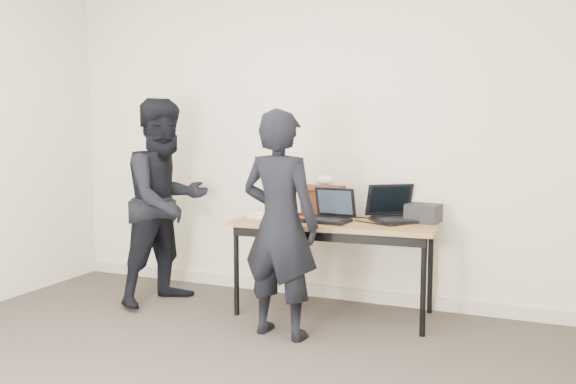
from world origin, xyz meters
The scene contains 13 objects.
room centered at (0.00, 0.00, 1.35)m, with size 4.60×4.60×2.80m.
desk centered at (0.38, 1.84, 0.66)m, with size 1.53×0.73×0.72m.
laptop_beige centered at (-0.10, 1.84, 0.77)m, with size 0.39×0.39×0.25m.
laptop_center centered at (0.35, 1.82, 0.78)m, with size 0.35×0.34×0.25m.
laptop_right centered at (0.80, 2.03, 0.78)m, with size 0.50×0.50×0.27m.
leather_satchel centered at (0.20, 2.06, 0.85)m, with size 0.37×0.19×0.25m.
tissue centered at (0.23, 2.07, 1.00)m, with size 0.13×0.10×0.08m, color white.
equipment_box centered at (1.01, 2.03, 0.79)m, with size 0.23×0.20×0.14m, color black.
power_brick centered at (0.16, 1.67, 0.74)m, with size 0.08×0.05×0.03m, color black.
cables centered at (0.42, 1.84, 0.72)m, with size 1.16×0.42×0.01m.
person_typist centered at (0.18, 1.27, 0.77)m, with size 0.56×0.37×1.53m, color black.
person_observer centered at (-0.97, 1.64, 0.83)m, with size 0.80×0.63×1.65m, color black.
baseboard centered at (0.00, 2.23, 0.05)m, with size 4.50×0.03×0.10m, color beige.
Camera 1 is at (1.63, -2.15, 1.38)m, focal length 35.00 mm.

